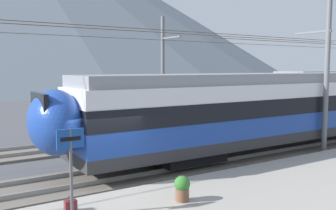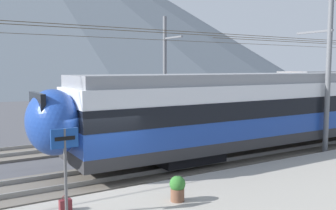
# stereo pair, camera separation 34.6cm
# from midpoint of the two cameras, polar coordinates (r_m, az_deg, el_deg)

# --- Properties ---
(ground_plane) EXTENTS (400.00, 400.00, 0.00)m
(ground_plane) POSITION_cam_midpoint_polar(r_m,az_deg,el_deg) (13.14, -10.36, -12.67)
(ground_plane) COLOR #4C4C51
(track_near) EXTENTS (120.00, 3.00, 0.28)m
(track_near) POSITION_cam_midpoint_polar(r_m,az_deg,el_deg) (14.14, -12.14, -11.09)
(track_near) COLOR #6B6359
(track_near) RESTS_ON ground
(track_far) EXTENTS (120.00, 3.00, 0.28)m
(track_far) POSITION_cam_midpoint_polar(r_m,az_deg,el_deg) (19.57, -18.15, -6.54)
(track_far) COLOR #6B6359
(track_far) RESTS_ON ground
(train_near_platform) EXTENTS (26.37, 3.00, 4.27)m
(train_near_platform) POSITION_cam_midpoint_polar(r_m,az_deg,el_deg) (20.36, 18.58, 0.05)
(train_near_platform) COLOR #2D2D30
(train_near_platform) RESTS_ON track_near
(catenary_mast_mid) EXTENTS (49.84, 2.01, 8.29)m
(catenary_mast_mid) POSITION_cam_midpoint_polar(r_m,az_deg,el_deg) (19.22, 22.26, 5.77)
(catenary_mast_mid) COLOR slate
(catenary_mast_mid) RESTS_ON ground
(catenary_mast_far_side) EXTENTS (49.84, 2.11, 7.33)m
(catenary_mast_far_side) POSITION_cam_midpoint_polar(r_m,az_deg,el_deg) (23.72, -1.03, 5.13)
(catenary_mast_far_side) COLOR slate
(catenary_mast_far_side) RESTS_ON ground
(platform_sign) EXTENTS (0.70, 0.08, 2.28)m
(platform_sign) POSITION_cam_midpoint_polar(r_m,az_deg,el_deg) (9.97, -15.56, -6.98)
(platform_sign) COLOR #59595B
(platform_sign) RESTS_ON platform_slab
(handbag_near_sign) EXTENTS (0.32, 0.18, 0.43)m
(handbag_near_sign) POSITION_cam_midpoint_polar(r_m,az_deg,el_deg) (10.72, -15.53, -14.53)
(handbag_near_sign) COLOR maroon
(handbag_near_sign) RESTS_ON platform_slab
(potted_plant_platform_edge) EXTENTS (0.46, 0.46, 0.74)m
(potted_plant_platform_edge) POSITION_cam_midpoint_polar(r_m,az_deg,el_deg) (11.01, 1.25, -12.37)
(potted_plant_platform_edge) COLOR brown
(potted_plant_platform_edge) RESTS_ON platform_slab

